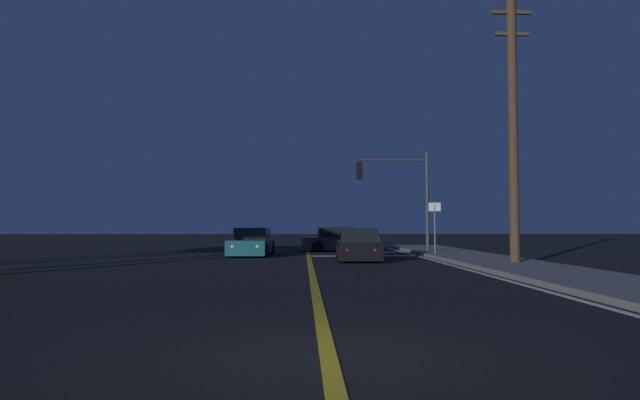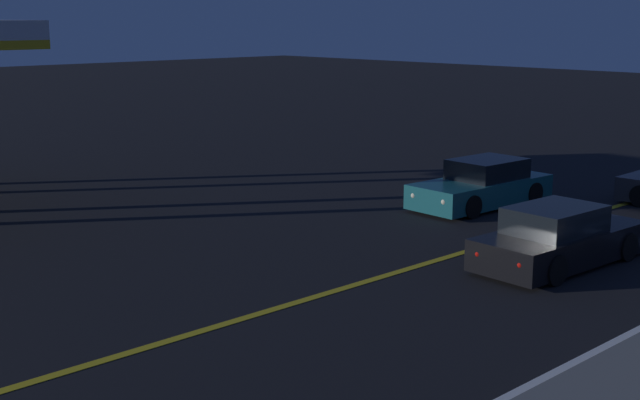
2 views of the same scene
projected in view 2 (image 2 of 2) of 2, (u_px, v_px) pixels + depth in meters
The scene contains 4 objects.
lane_line_center at pixel (294, 303), 16.27m from camera, with size 0.20×35.86×0.01m, color gold.
lane_line_edge_right at pixel (527, 387), 12.61m from camera, with size 0.16×35.86×0.01m, color white.
car_distant_tail_black at pixel (559, 239), 18.69m from camera, with size 1.95×4.51×1.34m.
car_far_approaching_teal at pixel (482, 186), 24.57m from camera, with size 2.03×4.57×1.34m.
Camera 2 is at (11.61, 0.26, 5.33)m, focal length 48.26 mm.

